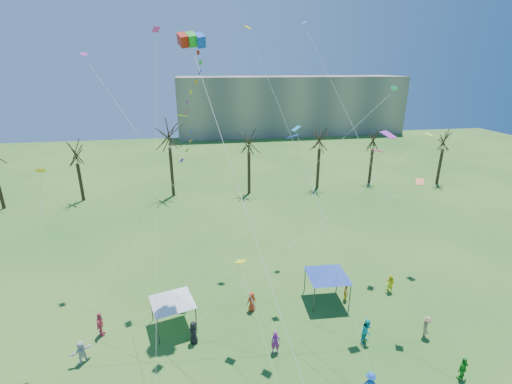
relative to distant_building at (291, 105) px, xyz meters
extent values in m
cube|color=gray|center=(0.00, 0.00, 0.00)|extent=(60.00, 14.00, 15.00)
cylinder|color=black|center=(-41.96, -45.99, -4.85)|extent=(0.44, 0.44, 5.29)
cylinder|color=black|center=(-29.64, -46.19, -3.96)|extent=(0.44, 0.44, 7.09)
cylinder|color=black|center=(-18.70, -46.94, -4.39)|extent=(0.44, 0.44, 6.23)
cylinder|color=black|center=(-8.03, -46.38, -4.45)|extent=(0.44, 0.44, 6.11)
cylinder|color=black|center=(1.11, -45.26, -4.74)|extent=(0.44, 0.44, 5.53)
cylinder|color=black|center=(11.57, -47.53, -4.73)|extent=(0.44, 0.44, 5.55)
cube|color=red|center=(-26.53, -70.69, 11.85)|extent=(0.80, 1.19, 1.08)
cube|color=green|center=(-26.01, -70.69, 11.85)|extent=(0.80, 1.19, 1.08)
cube|color=blue|center=(-25.49, -70.69, 11.85)|extent=(0.80, 1.19, 1.08)
cylinder|color=white|center=(-23.64, -78.49, 2.86)|extent=(0.02, 0.02, 23.08)
cylinder|color=#3F3F44|center=(-29.31, -75.77, -6.45)|extent=(0.09, 0.09, 2.11)
cylinder|color=#3F3F44|center=(-26.79, -75.09, -6.45)|extent=(0.09, 0.09, 2.11)
cylinder|color=#3F3F44|center=(-29.98, -73.25, -6.45)|extent=(0.09, 0.09, 2.11)
cylinder|color=#3F3F44|center=(-27.46, -72.57, -6.45)|extent=(0.09, 0.09, 2.11)
pyramid|color=white|center=(-28.39, -74.17, -4.94)|extent=(3.88, 3.88, 0.90)
cylinder|color=#3F3F44|center=(-18.00, -74.43, -6.37)|extent=(0.08, 0.08, 2.26)
cylinder|color=#3F3F44|center=(-15.20, -74.58, -6.37)|extent=(0.08, 0.08, 2.26)
cylinder|color=#3F3F44|center=(-17.84, -71.63, -6.37)|extent=(0.08, 0.08, 2.26)
cylinder|color=#3F3F44|center=(-15.04, -71.78, -6.37)|extent=(0.08, 0.08, 2.26)
pyramid|color=#2345B1|center=(-16.52, -73.11, -4.75)|extent=(4.31, 4.31, 0.97)
imported|color=blue|center=(-17.16, -81.88, -6.71)|extent=(1.15, 0.89, 1.57)
imported|color=#1F9223|center=(-11.18, -81.80, -6.72)|extent=(0.99, 0.65, 1.57)
imported|color=silver|center=(-33.98, -76.51, -6.72)|extent=(1.43, 1.23, 1.55)
imported|color=black|center=(-27.00, -75.99, -6.67)|extent=(0.71, 0.91, 1.65)
imported|color=#882285|center=(-21.73, -77.82, -6.70)|extent=(0.65, 0.49, 1.60)
imported|color=#0CA3AE|center=(-15.41, -77.94, -6.60)|extent=(1.10, 1.05, 1.80)
imported|color=#9F7C57|center=(-11.10, -78.15, -6.71)|extent=(1.03, 1.18, 1.58)
imported|color=#EC4E68|center=(-33.36, -74.18, -6.59)|extent=(0.52, 1.09, 1.81)
imported|color=#4D5BA8|center=(-28.16, -72.25, -6.72)|extent=(1.40, 1.30, 1.57)
imported|color=red|center=(-22.59, -73.36, -6.70)|extent=(0.90, 0.72, 1.59)
imported|color=orange|center=(-14.98, -73.38, -6.71)|extent=(0.53, 0.66, 1.58)
imported|color=#FFF21A|center=(-10.94, -73.02, -6.71)|extent=(0.78, 0.90, 1.58)
cube|color=yellow|center=(-34.97, -74.45, 4.65)|extent=(0.60, 0.66, 0.35)
cylinder|color=white|center=(-34.75, -77.72, -0.78)|extent=(0.01, 0.01, 12.33)
cube|color=#E025B3|center=(-28.41, -67.46, 12.72)|extent=(0.71, 0.74, 0.36)
cylinder|color=white|center=(-28.70, -74.12, 3.26)|extent=(0.01, 0.01, 22.81)
cube|color=#D5E518|center=(-23.74, -76.28, -1.37)|extent=(0.80, 0.76, 0.18)
cylinder|color=white|center=(-23.10, -79.19, -3.79)|extent=(0.01, 0.01, 7.43)
cube|color=#198FBE|center=(-18.81, -70.73, 5.97)|extent=(0.67, 0.61, 0.35)
cylinder|color=white|center=(-17.98, -76.30, -0.11)|extent=(0.01, 0.01, 16.30)
cube|color=#2A86F0|center=(-15.94, -62.19, 13.88)|extent=(0.73, 0.71, 0.21)
cylinder|color=white|center=(-13.56, -72.00, 3.84)|extent=(0.01, 0.01, 28.19)
cube|color=red|center=(-11.75, -75.82, 3.13)|extent=(0.72, 0.78, 0.28)
cylinder|color=white|center=(-22.87, -76.17, -1.54)|extent=(0.01, 0.01, 23.96)
cube|color=#B9EF38|center=(-6.02, -68.01, 4.64)|extent=(0.74, 0.85, 0.16)
cylinder|color=white|center=(-16.51, -72.00, -0.78)|extent=(0.01, 0.01, 24.75)
cube|color=purple|center=(-34.19, -64.71, 11.12)|extent=(0.62, 0.70, 0.25)
cylinder|color=white|center=(-27.96, -71.27, 2.46)|extent=(0.01, 0.01, 24.77)
cube|color=#F1B60C|center=(-21.23, -63.37, 13.33)|extent=(0.74, 0.74, 0.32)
cylinder|color=white|center=(-18.32, -70.66, 3.56)|extent=(0.01, 0.01, 24.74)
cube|color=#E5264E|center=(-14.47, -74.84, 5.09)|extent=(0.77, 0.60, 0.18)
cylinder|color=white|center=(-12.79, -76.50, -0.55)|extent=(0.01, 0.01, 11.87)
cube|color=#EDFF1A|center=(-26.83, -73.54, 7.46)|extent=(0.76, 0.79, 0.17)
cylinder|color=white|center=(-30.09, -73.86, 0.63)|extent=(0.01, 0.01, 14.79)
cube|color=#1AC8A4|center=(-9.59, -67.57, 8.52)|extent=(0.77, 0.77, 0.36)
cylinder|color=white|center=(-18.87, -69.91, 1.16)|extent=(0.01, 0.01, 23.92)
cube|color=purple|center=(-15.84, -78.24, 6.80)|extent=(0.86, 0.94, 0.30)
cylinder|color=white|center=(-19.21, -75.80, 0.30)|extent=(0.01, 0.01, 15.10)
cube|color=blue|center=(-20.39, -75.40, 6.32)|extent=(0.81, 0.79, 0.27)
cylinder|color=white|center=(-17.68, -74.39, 0.06)|extent=(0.01, 0.01, 13.42)
camera|label=1|loc=(-26.15, -95.87, 10.36)|focal=25.00mm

